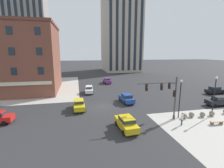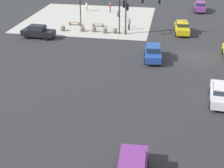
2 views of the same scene
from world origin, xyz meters
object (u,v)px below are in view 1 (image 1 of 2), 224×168
object	(u,v)px
bollard_sphere_curb_a	(184,116)
car_parked_curb	(107,80)
car_main_northbound_near	(127,98)
car_main_southbound_near	(215,90)
bench_near_signal	(217,122)
car_main_mid	(219,101)
pedestrian_at_curb	(182,118)
car_cross_far	(126,122)
car_main_northbound_far	(79,104)
bollard_sphere_curb_b	(192,115)
bollard_sphere_curb_d	(212,113)
traffic_signal_main	(168,93)
street_lamp_corner_near	(180,95)
street_lamp_mid_sidewalk	(215,92)
car_cross_westbound	(89,89)
bollard_sphere_curb_c	(202,114)

from	to	relation	value
bollard_sphere_curb_a	car_parked_curb	size ratio (longest dim) A/B	0.17
car_main_northbound_near	car_main_southbound_near	bearing A→B (deg)	5.07
car_main_southbound_near	bench_near_signal	bearing A→B (deg)	-133.42
car_main_southbound_near	car_parked_curb	xyz separation A→B (m)	(-22.03, 17.96, 0.00)
car_main_mid	pedestrian_at_curb	bearing A→B (deg)	-153.55
bench_near_signal	car_cross_far	size ratio (longest dim) A/B	0.40
car_main_mid	car_cross_far	bearing A→B (deg)	-164.45
car_main_southbound_near	car_parked_curb	size ratio (longest dim) A/B	1.00
pedestrian_at_curb	car_main_northbound_near	xyz separation A→B (m)	(-4.19, 11.04, -0.09)
car_main_mid	car_main_northbound_far	bearing A→B (deg)	172.37
car_main_northbound_near	bollard_sphere_curb_b	bearing A→B (deg)	-50.40
pedestrian_at_curb	bollard_sphere_curb_d	bearing A→B (deg)	16.15
car_parked_curb	car_cross_far	xyz separation A→B (m)	(-3.25, -30.49, 0.00)
traffic_signal_main	pedestrian_at_curb	size ratio (longest dim) A/B	3.54
bollard_sphere_curb_d	car_main_northbound_far	size ratio (longest dim) A/B	0.17
car_main_northbound_far	bollard_sphere_curb_a	bearing A→B (deg)	-25.63
bollard_sphere_curb_d	car_main_northbound_far	distance (m)	20.94
car_parked_curb	street_lamp_corner_near	bearing A→B (deg)	-79.50
street_lamp_corner_near	car_main_northbound_near	world-z (taller)	street_lamp_corner_near
car_main_mid	street_lamp_mid_sidewalk	bearing A→B (deg)	-142.78
car_main_northbound_near	car_main_southbound_near	world-z (taller)	same
car_main_northbound_near	car_main_northbound_far	bearing A→B (deg)	-167.69
car_cross_westbound	car_parked_curb	distance (m)	12.71
bollard_sphere_curb_a	car_main_mid	bearing A→B (deg)	21.50
bollard_sphere_curb_c	street_lamp_corner_near	world-z (taller)	street_lamp_corner_near
car_main_northbound_far	car_cross_far	xyz separation A→B (m)	(5.64, -8.63, 0.00)
car_cross_westbound	bollard_sphere_curb_b	bearing A→B (deg)	-52.23
bollard_sphere_curb_c	car_cross_westbound	size ratio (longest dim) A/B	0.17
street_lamp_mid_sidewalk	car_main_northbound_far	world-z (taller)	street_lamp_mid_sidewalk
street_lamp_mid_sidewalk	car_main_northbound_far	distance (m)	21.19
bench_near_signal	car_cross_westbound	bearing A→B (deg)	126.57
bollard_sphere_curb_c	bollard_sphere_curb_d	xyz separation A→B (m)	(1.69, 0.04, 0.00)
bollard_sphere_curb_b	car_cross_far	size ratio (longest dim) A/B	0.17
bench_near_signal	street_lamp_corner_near	distance (m)	5.77
bollard_sphere_curb_b	street_lamp_mid_sidewalk	bearing A→B (deg)	-2.57
street_lamp_mid_sidewalk	pedestrian_at_curb	bearing A→B (deg)	-163.30
bollard_sphere_curb_d	street_lamp_mid_sidewalk	world-z (taller)	street_lamp_mid_sidewalk
bollard_sphere_curb_a	street_lamp_mid_sidewalk	distance (m)	5.86
bollard_sphere_curb_c	street_lamp_corner_near	size ratio (longest dim) A/B	0.14
pedestrian_at_curb	car_main_northbound_far	distance (m)	15.98
bollard_sphere_curb_c	car_main_southbound_near	distance (m)	17.10
car_main_northbound_near	car_main_northbound_far	size ratio (longest dim) A/B	1.02
car_cross_westbound	car_cross_far	size ratio (longest dim) A/B	1.00
bollard_sphere_curb_a	car_main_northbound_near	size ratio (longest dim) A/B	0.17
traffic_signal_main	street_lamp_corner_near	size ratio (longest dim) A/B	1.09
car_main_southbound_near	car_parked_curb	bearing A→B (deg)	140.81
bollard_sphere_curb_b	car_main_northbound_far	world-z (taller)	car_main_northbound_far
street_lamp_corner_near	car_main_southbound_near	bearing A→B (deg)	32.66
bollard_sphere_curb_d	car_parked_curb	world-z (taller)	car_parked_curb
bollard_sphere_curb_c	car_main_northbound_near	size ratio (longest dim) A/B	0.17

